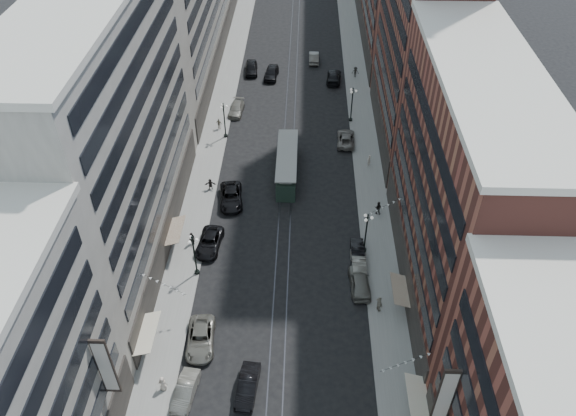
# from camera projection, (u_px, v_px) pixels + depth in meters

# --- Properties ---
(ground) EXTENTS (220.00, 220.00, 0.00)m
(ground) POSITION_uv_depth(u_px,v_px,m) (290.00, 120.00, 85.33)
(ground) COLOR black
(ground) RESTS_ON ground
(sidewalk_west) EXTENTS (4.00, 180.00, 0.15)m
(sidewalk_west) POSITION_uv_depth(u_px,v_px,m) (225.00, 87.00, 93.14)
(sidewalk_west) COLOR gray
(sidewalk_west) RESTS_ON ground
(sidewalk_east) EXTENTS (4.00, 180.00, 0.15)m
(sidewalk_east) POSITION_uv_depth(u_px,v_px,m) (358.00, 89.00, 92.62)
(sidewalk_east) COLOR gray
(sidewalk_east) RESTS_ON ground
(rail_west) EXTENTS (0.12, 180.00, 0.02)m
(rail_west) POSITION_uv_depth(u_px,v_px,m) (287.00, 88.00, 92.94)
(rail_west) COLOR #2D2D33
(rail_west) RESTS_ON ground
(rail_east) EXTENTS (0.12, 180.00, 0.02)m
(rail_east) POSITION_uv_depth(u_px,v_px,m) (296.00, 88.00, 92.91)
(rail_east) COLOR #2D2D33
(rail_east) RESTS_ON ground
(building_west_mid) EXTENTS (8.00, 36.00, 28.00)m
(building_west_mid) POSITION_uv_depth(u_px,v_px,m) (113.00, 140.00, 56.11)
(building_west_mid) COLOR gray
(building_west_mid) RESTS_ON ground
(building_east_mid) EXTENTS (8.00, 30.00, 24.00)m
(building_east_mid) POSITION_uv_depth(u_px,v_px,m) (461.00, 193.00, 52.81)
(building_east_mid) COLOR brown
(building_east_mid) RESTS_ON ground
(lamppost_sw_far) EXTENTS (1.03, 1.14, 5.52)m
(lamppost_sw_far) POSITION_uv_depth(u_px,v_px,m) (194.00, 254.00, 59.20)
(lamppost_sw_far) COLOR black
(lamppost_sw_far) RESTS_ON sidewalk_west
(lamppost_sw_mid) EXTENTS (1.03, 1.14, 5.52)m
(lamppost_sw_mid) POSITION_uv_depth(u_px,v_px,m) (224.00, 119.00, 79.73)
(lamppost_sw_mid) COLOR black
(lamppost_sw_mid) RESTS_ON sidewalk_west
(lamppost_se_far) EXTENTS (1.03, 1.14, 5.52)m
(lamppost_se_far) POSITION_uv_depth(u_px,v_px,m) (366.00, 232.00, 61.81)
(lamppost_se_far) COLOR black
(lamppost_se_far) RESTS_ON sidewalk_east
(lamppost_se_mid) EXTENTS (1.03, 1.14, 5.52)m
(lamppost_se_mid) POSITION_uv_depth(u_px,v_px,m) (352.00, 103.00, 83.10)
(lamppost_se_mid) COLOR black
(lamppost_se_mid) RESTS_ON sidewalk_east
(streetcar) EXTENTS (2.63, 11.90, 3.29)m
(streetcar) POSITION_uv_depth(u_px,v_px,m) (287.00, 165.00, 73.92)
(streetcar) COLOR #213428
(streetcar) RESTS_ON ground
(car_1) EXTENTS (2.15, 4.67, 1.48)m
(car_1) POSITION_uv_depth(u_px,v_px,m) (185.00, 391.00, 49.54)
(car_1) COLOR gray
(car_1) RESTS_ON ground
(car_2) EXTENTS (3.00, 5.63, 1.50)m
(car_2) POSITION_uv_depth(u_px,v_px,m) (209.00, 242.00, 63.90)
(car_2) COLOR black
(car_2) RESTS_ON ground
(car_4) EXTENTS (2.34, 5.23, 1.74)m
(car_4) POSITION_uv_depth(u_px,v_px,m) (360.00, 282.00, 59.17)
(car_4) COLOR #65635A
(car_4) RESTS_ON ground
(car_5) EXTENTS (2.11, 4.90, 1.57)m
(car_5) POSITION_uv_depth(u_px,v_px,m) (248.00, 386.00, 49.87)
(car_5) COLOR black
(car_5) RESTS_ON ground
(pedestrian_1) EXTENTS (0.84, 0.49, 1.67)m
(pedestrian_1) POSITION_uv_depth(u_px,v_px,m) (163.00, 384.00, 49.83)
(pedestrian_1) COLOR #C1B1A0
(pedestrian_1) RESTS_ON sidewalk_west
(pedestrian_2) EXTENTS (0.90, 0.67, 1.65)m
(pedestrian_2) POSITION_uv_depth(u_px,v_px,m) (192.00, 239.00, 64.03)
(pedestrian_2) COLOR black
(pedestrian_2) RESTS_ON sidewalk_west
(pedestrian_4) EXTENTS (0.95, 1.25, 1.94)m
(pedestrian_4) POSITION_uv_depth(u_px,v_px,m) (379.00, 304.00, 56.57)
(pedestrian_4) COLOR gray
(pedestrian_4) RESTS_ON sidewalk_east
(car_7) EXTENTS (3.45, 6.22, 1.65)m
(car_7) POSITION_uv_depth(u_px,v_px,m) (231.00, 197.00, 70.03)
(car_7) COLOR black
(car_7) RESTS_ON ground
(car_8) EXTENTS (2.36, 5.12, 1.45)m
(car_8) POSITION_uv_depth(u_px,v_px,m) (236.00, 109.00, 86.49)
(car_8) COLOR slate
(car_8) RESTS_ON ground
(car_9) EXTENTS (2.44, 5.33, 1.77)m
(car_9) POSITION_uv_depth(u_px,v_px,m) (251.00, 68.00, 96.60)
(car_9) COLOR black
(car_9) RESTS_ON ground
(car_10) EXTENTS (1.56, 4.25, 1.39)m
(car_10) POSITION_uv_depth(u_px,v_px,m) (357.00, 251.00, 62.96)
(car_10) COLOR black
(car_10) RESTS_ON ground
(car_11) EXTENTS (2.66, 5.37, 1.46)m
(car_11) POSITION_uv_depth(u_px,v_px,m) (346.00, 138.00, 80.20)
(car_11) COLOR slate
(car_11) RESTS_ON ground
(car_12) EXTENTS (2.78, 5.82, 1.64)m
(car_12) POSITION_uv_depth(u_px,v_px,m) (334.00, 77.00, 94.35)
(car_12) COLOR black
(car_12) RESTS_ON ground
(car_13) EXTENTS (2.59, 5.41, 1.79)m
(car_13) POSITION_uv_depth(u_px,v_px,m) (271.00, 73.00, 95.20)
(car_13) COLOR black
(car_13) RESTS_ON ground
(car_14) EXTENTS (1.68, 4.82, 1.59)m
(car_14) POSITION_uv_depth(u_px,v_px,m) (314.00, 58.00, 99.88)
(car_14) COLOR #646259
(car_14) RESTS_ON ground
(pedestrian_5) EXTENTS (1.45, 0.55, 1.52)m
(pedestrian_5) POSITION_uv_depth(u_px,v_px,m) (210.00, 184.00, 71.84)
(pedestrian_5) COLOR black
(pedestrian_5) RESTS_ON sidewalk_west
(pedestrian_6) EXTENTS (1.09, 0.71, 1.71)m
(pedestrian_6) POSITION_uv_depth(u_px,v_px,m) (219.00, 124.00, 82.70)
(pedestrian_6) COLOR gray
(pedestrian_6) RESTS_ON sidewalk_west
(pedestrian_7) EXTENTS (0.95, 0.69, 1.76)m
(pedestrian_7) POSITION_uv_depth(u_px,v_px,m) (378.00, 208.00, 68.10)
(pedestrian_7) COLOR black
(pedestrian_7) RESTS_ON sidewalk_east
(pedestrian_8) EXTENTS (0.72, 0.71, 1.67)m
(pedestrian_8) POSITION_uv_depth(u_px,v_px,m) (369.00, 160.00, 75.68)
(pedestrian_8) COLOR beige
(pedestrian_8) RESTS_ON sidewalk_east
(pedestrian_9) EXTENTS (1.20, 0.55, 1.82)m
(pedestrian_9) POSITION_uv_depth(u_px,v_px,m) (355.00, 72.00, 95.09)
(pedestrian_9) COLOR black
(pedestrian_9) RESTS_ON sidewalk_east
(car_extra_0) EXTENTS (2.98, 5.75, 1.55)m
(car_extra_0) POSITION_uv_depth(u_px,v_px,m) (201.00, 339.00, 53.76)
(car_extra_0) COLOR #66645A
(car_extra_0) RESTS_ON ground
(car_extra_1) EXTENTS (1.56, 4.37, 1.44)m
(car_extra_1) POSITION_uv_depth(u_px,v_px,m) (358.00, 263.00, 61.51)
(car_extra_1) COLOR gray
(car_extra_1) RESTS_ON ground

